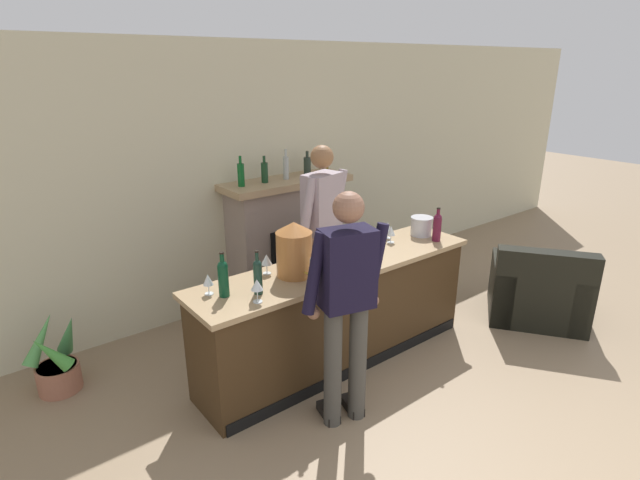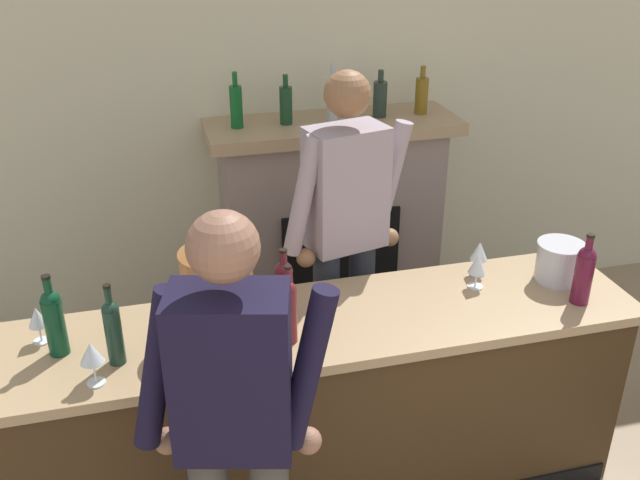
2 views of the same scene
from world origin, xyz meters
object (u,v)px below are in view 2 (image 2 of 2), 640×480
at_px(wine_bottle_burgundy_dark, 284,286).
at_px(wine_bottle_riesling_slim, 584,272).
at_px(wine_glass_mid_counter, 176,291).
at_px(wine_glass_front_left, 37,318).
at_px(copper_dispenser, 217,283).
at_px(wine_bottle_chardonnay_pale, 113,329).
at_px(person_bartender, 345,240).
at_px(wine_bottle_port_short, 235,333).
at_px(wine_glass_back_row, 477,265).
at_px(wine_bottle_rose_blush, 289,309).
at_px(person_customer, 236,436).
at_px(wine_glass_near_bucket, 91,354).
at_px(ice_bucket_steel, 559,262).
at_px(wine_bottle_cabernet_heavy, 54,319).
at_px(wine_glass_front_right, 479,252).
at_px(fireplace_stone, 331,227).

relative_size(wine_bottle_burgundy_dark, wine_bottle_riesling_slim, 0.95).
bearing_deg(wine_glass_mid_counter, wine_glass_front_left, -174.00).
relative_size(copper_dispenser, wine_bottle_chardonnay_pale, 1.32).
bearing_deg(wine_glass_mid_counter, person_bartender, 21.86).
height_order(wine_bottle_port_short, wine_glass_back_row, wine_bottle_port_short).
distance_m(wine_bottle_port_short, wine_glass_front_left, 0.79).
distance_m(wine_bottle_rose_blush, wine_glass_mid_counter, 0.51).
distance_m(person_customer, wine_glass_near_bucket, 0.63).
bearing_deg(person_bartender, wine_bottle_burgundy_dark, -131.96).
height_order(person_bartender, wine_bottle_riesling_slim, person_bartender).
relative_size(wine_bottle_rose_blush, wine_glass_mid_counter, 2.03).
bearing_deg(ice_bucket_steel, wine_glass_near_bucket, -172.67).
distance_m(person_bartender, wine_glass_mid_counter, 0.89).
bearing_deg(wine_glass_mid_counter, wine_glass_back_row, -4.10).
bearing_deg(wine_glass_near_bucket, copper_dispenser, 25.24).
distance_m(wine_bottle_chardonnay_pale, wine_bottle_cabernet_heavy, 0.25).
relative_size(wine_bottle_chardonnay_pale, wine_glass_mid_counter, 2.03).
distance_m(copper_dispenser, wine_glass_back_row, 1.16).
distance_m(wine_bottle_rose_blush, wine_glass_front_left, 0.98).
distance_m(ice_bucket_steel, wine_bottle_cabernet_heavy, 2.16).
bearing_deg(wine_glass_front_right, person_bartender, 149.42).
height_order(fireplace_stone, person_bartender, person_bartender).
xyz_separation_m(wine_bottle_port_short, wine_glass_near_bucket, (-0.51, -0.00, -0.00)).
relative_size(person_customer, wine_glass_mid_counter, 10.62).
bearing_deg(wine_glass_near_bucket, wine_glass_front_right, 13.18).
xyz_separation_m(wine_bottle_cabernet_heavy, wine_glass_mid_counter, (0.46, 0.15, -0.03)).
xyz_separation_m(wine_bottle_chardonnay_pale, wine_bottle_riesling_slim, (1.93, -0.05, -0.00)).
bearing_deg(wine_glass_front_left, wine_bottle_cabernet_heavy, -52.11).
relative_size(wine_bottle_rose_blush, wine_glass_near_bucket, 1.93).
height_order(copper_dispenser, wine_bottle_port_short, copper_dispenser).
height_order(copper_dispenser, wine_bottle_riesling_slim, copper_dispenser).
bearing_deg(ice_bucket_steel, wine_bottle_burgundy_dark, 179.12).
bearing_deg(person_bartender, copper_dispenser, -143.77).
bearing_deg(person_customer, wine_bottle_riesling_slim, 17.79).
relative_size(person_customer, wine_bottle_riesling_slim, 5.40).
height_order(person_customer, wine_glass_near_bucket, person_customer).
xyz_separation_m(copper_dispenser, wine_bottle_rose_blush, (0.25, -0.14, -0.07)).
distance_m(wine_bottle_port_short, wine_glass_near_bucket, 0.51).
bearing_deg(fireplace_stone, wine_glass_back_row, -75.59).
xyz_separation_m(fireplace_stone, person_bartender, (-0.16, -0.83, 0.33)).
bearing_deg(wine_bottle_cabernet_heavy, wine_bottle_port_short, -19.59).
xyz_separation_m(fireplace_stone, wine_glass_front_right, (0.38, -1.15, 0.35)).
distance_m(copper_dispenser, wine_glass_front_left, 0.71).
bearing_deg(wine_bottle_chardonnay_pale, wine_bottle_port_short, -14.53).
relative_size(wine_bottle_chardonnay_pale, wine_glass_front_left, 2.14).
distance_m(person_bartender, wine_bottle_riesling_slim, 1.08).
distance_m(ice_bucket_steel, wine_glass_front_left, 2.23).
bearing_deg(copper_dispenser, person_customer, -93.17).
bearing_deg(wine_bottle_rose_blush, wine_bottle_riesling_slim, -1.28).
relative_size(person_bartender, wine_glass_front_right, 11.03).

